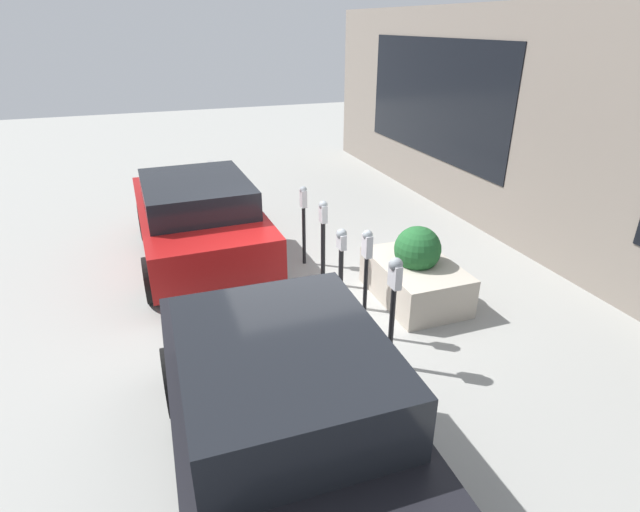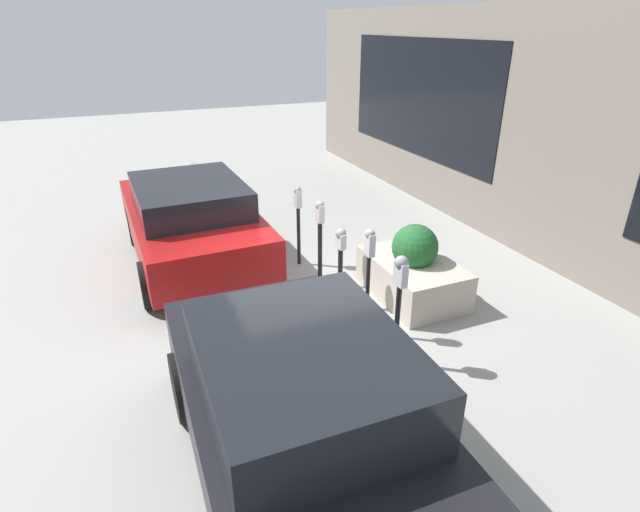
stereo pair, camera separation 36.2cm
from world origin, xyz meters
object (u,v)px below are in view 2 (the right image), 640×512
Objects in this scene: parking_meter_second at (369,261)px; parking_meter_nearest at (400,288)px; parking_meter_fourth at (320,230)px; planter_box at (413,271)px; parking_meter_farthest at (298,213)px; parking_meter_middle at (341,253)px; parked_car_front at (300,406)px; parked_car_middle at (191,220)px.

parking_meter_nearest is at bearing -178.36° from parking_meter_second.
planter_box is at bearing -128.39° from parking_meter_fourth.
parking_meter_second is 2.45m from parking_meter_farthest.
parking_meter_farthest is at bearing 1.39° from parking_meter_second.
parking_meter_middle is at bearing 1.09° from parking_meter_nearest.
parked_car_middle is at bearing 1.95° from parked_car_front.
parked_car_front reaches higher than parking_meter_second.
parking_meter_second is 0.37× the size of parked_car_middle.
parking_meter_middle is at bearing -30.55° from parked_car_front.
parking_meter_second is at bearing -179.39° from parking_meter_middle.
parking_meter_middle is 0.77m from parking_meter_fourth.
parking_meter_second reaches higher than parking_meter_fourth.
parking_meter_second is 3.68m from parked_car_middle.
parking_meter_fourth reaches higher than parking_meter_middle.
parking_meter_middle is 2.96m from parked_car_middle.
parking_meter_nearest is 0.35× the size of parked_car_middle.
parking_meter_farthest is at bearing 34.68° from planter_box.
parking_meter_nearest is at bearing -157.23° from parked_car_middle.
parked_car_middle reaches higher than parking_meter_fourth.
parking_meter_second is 1.51m from planter_box.
parked_car_front is (-4.32, 1.62, -0.13)m from parking_meter_farthest.
parking_meter_fourth is at bearing 51.61° from planter_box.
parking_meter_farthest is 0.34× the size of parked_car_middle.
parking_meter_fourth is 2.39m from parked_car_middle.
parking_meter_fourth is (0.77, 0.00, 0.07)m from parking_meter_middle.
planter_box is 3.90m from parked_car_middle.
planter_box is 0.40× the size of parked_car_middle.
parking_meter_second is at bearing -178.61° from parking_meter_farthest.
parking_meter_farthest is at bearing -116.12° from parked_car_middle.
parking_meter_fourth is at bearing -176.57° from parking_meter_farthest.
parking_meter_second is 0.40× the size of parked_car_front.
parked_car_front is at bearing 179.45° from parked_car_middle.
parking_meter_nearest reaches higher than parking_meter_fourth.
parking_meter_second is 1.09× the size of parking_meter_fourth.
parking_meter_middle is 0.88× the size of parking_meter_fourth.
parking_meter_middle is 0.75× the size of planter_box.
parking_meter_nearest is 2.06m from parked_car_front.
parking_meter_fourth is (2.33, 0.03, -0.14)m from parking_meter_nearest.
parking_meter_fourth reaches higher than parking_meter_farthest.
parked_car_middle is (2.38, 1.75, -0.06)m from parking_meter_middle.
parking_meter_fourth reaches higher than planter_box.
parked_car_front is at bearing 138.26° from parking_meter_second.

